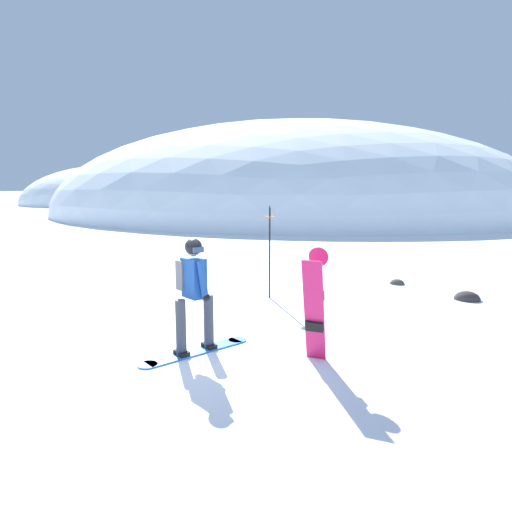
% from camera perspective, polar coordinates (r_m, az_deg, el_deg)
% --- Properties ---
extents(ground_plane, '(300.00, 300.00, 0.00)m').
position_cam_1_polar(ground_plane, '(7.29, -9.98, -10.93)').
color(ground_plane, white).
extents(ridge_peak_main, '(42.06, 37.85, 15.59)m').
position_cam_1_polar(ridge_peak_main, '(41.02, 4.25, 5.53)').
color(ridge_peak_main, white).
rests_on(ridge_peak_main, ground).
extents(ridge_peak_far, '(24.23, 21.81, 9.93)m').
position_cam_1_polar(ridge_peak_far, '(61.26, -17.18, 6.30)').
color(ridge_peak_far, white).
rests_on(ridge_peak_far, ground).
extents(snowboarder_main, '(1.00, 1.66, 1.71)m').
position_cam_1_polar(snowboarder_main, '(6.67, -7.94, -4.53)').
color(snowboarder_main, blue).
rests_on(snowboarder_main, ground).
extents(spare_snowboard, '(0.28, 0.41, 1.62)m').
position_cam_1_polar(spare_snowboard, '(6.32, 7.44, -6.20)').
color(spare_snowboard, '#D11E5B').
rests_on(spare_snowboard, ground).
extents(piste_marker_near, '(0.20, 0.20, 2.04)m').
position_cam_1_polar(piste_marker_near, '(9.78, 1.74, 1.32)').
color(piste_marker_near, black).
rests_on(piste_marker_near, ground).
extents(rock_dark, '(0.55, 0.47, 0.38)m').
position_cam_1_polar(rock_dark, '(10.83, 25.15, -5.04)').
color(rock_dark, '#383333').
rests_on(rock_dark, ground).
extents(rock_mid, '(0.37, 0.31, 0.26)m').
position_cam_1_polar(rock_mid, '(11.88, 17.42, -3.41)').
color(rock_mid, '#4C4742').
rests_on(rock_mid, ground).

